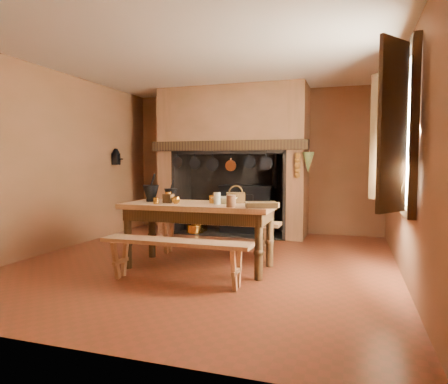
# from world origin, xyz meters

# --- Properties ---
(floor) EXTENTS (5.50, 5.50, 0.00)m
(floor) POSITION_xyz_m (0.00, 0.00, 0.00)
(floor) COLOR maroon
(floor) RESTS_ON ground
(ceiling) EXTENTS (5.50, 5.50, 0.00)m
(ceiling) POSITION_xyz_m (0.00, 0.00, 2.80)
(ceiling) COLOR silver
(ceiling) RESTS_ON back_wall
(back_wall) EXTENTS (5.00, 0.02, 2.80)m
(back_wall) POSITION_xyz_m (0.00, 2.75, 1.40)
(back_wall) COLOR #92583A
(back_wall) RESTS_ON floor
(wall_left) EXTENTS (0.02, 5.50, 2.80)m
(wall_left) POSITION_xyz_m (-2.50, 0.00, 1.40)
(wall_left) COLOR #92583A
(wall_left) RESTS_ON floor
(wall_right) EXTENTS (0.02, 5.50, 2.80)m
(wall_right) POSITION_xyz_m (2.50, 0.00, 1.40)
(wall_right) COLOR #92583A
(wall_right) RESTS_ON floor
(wall_front) EXTENTS (5.00, 0.02, 2.80)m
(wall_front) POSITION_xyz_m (0.00, -2.75, 1.40)
(wall_front) COLOR #92583A
(wall_front) RESTS_ON floor
(chimney_breast) EXTENTS (2.95, 0.96, 2.80)m
(chimney_breast) POSITION_xyz_m (-0.30, 2.31, 1.81)
(chimney_breast) COLOR #92583A
(chimney_breast) RESTS_ON floor
(iron_range) EXTENTS (1.12, 0.55, 1.60)m
(iron_range) POSITION_xyz_m (-0.04, 2.45, 0.48)
(iron_range) COLOR black
(iron_range) RESTS_ON floor
(hearth_pans) EXTENTS (0.51, 0.62, 0.20)m
(hearth_pans) POSITION_xyz_m (-1.05, 2.22, 0.09)
(hearth_pans) COLOR gold
(hearth_pans) RESTS_ON floor
(hanging_pans) EXTENTS (1.92, 0.29, 0.27)m
(hanging_pans) POSITION_xyz_m (-0.34, 1.81, 1.36)
(hanging_pans) COLOR black
(hanging_pans) RESTS_ON chimney_breast
(onion_string) EXTENTS (0.12, 0.10, 0.46)m
(onion_string) POSITION_xyz_m (1.00, 1.79, 1.33)
(onion_string) COLOR #AE6220
(onion_string) RESTS_ON chimney_breast
(herb_bunch) EXTENTS (0.20, 0.20, 0.35)m
(herb_bunch) POSITION_xyz_m (1.18, 1.79, 1.38)
(herb_bunch) COLOR #4F592A
(herb_bunch) RESTS_ON chimney_breast
(window) EXTENTS (0.39, 1.75, 1.76)m
(window) POSITION_xyz_m (2.35, -0.40, 1.70)
(window) COLOR white
(window) RESTS_ON wall_right
(wall_coffee_mill) EXTENTS (0.23, 0.16, 0.31)m
(wall_coffee_mill) POSITION_xyz_m (-2.42, 1.55, 1.52)
(wall_coffee_mill) COLOR black
(wall_coffee_mill) RESTS_ON wall_left
(work_table) EXTENTS (1.95, 0.87, 0.85)m
(work_table) POSITION_xyz_m (0.01, -0.30, 0.71)
(work_table) COLOR tan
(work_table) RESTS_ON floor
(bench_front) EXTENTS (1.77, 0.31, 0.50)m
(bench_front) POSITION_xyz_m (0.01, -1.03, 0.37)
(bench_front) COLOR tan
(bench_front) RESTS_ON floor
(bench_back) EXTENTS (1.89, 0.33, 0.53)m
(bench_back) POSITION_xyz_m (0.01, 0.37, 0.40)
(bench_back) COLOR tan
(bench_back) RESTS_ON floor
(mortar_large) EXTENTS (0.22, 0.22, 0.38)m
(mortar_large) POSITION_xyz_m (-0.70, -0.27, 0.97)
(mortar_large) COLOR black
(mortar_large) RESTS_ON work_table
(mortar_small) EXTENTS (0.18, 0.18, 0.31)m
(mortar_small) POSITION_xyz_m (-0.42, -0.24, 0.95)
(mortar_small) COLOR black
(mortar_small) RESTS_ON work_table
(coffee_grinder) EXTENTS (0.16, 0.13, 0.18)m
(coffee_grinder) POSITION_xyz_m (-0.39, -0.36, 0.91)
(coffee_grinder) COLOR #382412
(coffee_grinder) RESTS_ON work_table
(brass_mug_a) EXTENTS (0.08, 0.08, 0.08)m
(brass_mug_a) POSITION_xyz_m (-0.47, -0.55, 0.89)
(brass_mug_a) COLOR gold
(brass_mug_a) RESTS_ON work_table
(brass_mug_b) EXTENTS (0.11, 0.11, 0.10)m
(brass_mug_b) POSITION_xyz_m (0.18, -0.24, 0.90)
(brass_mug_b) COLOR gold
(brass_mug_b) RESTS_ON work_table
(mixing_bowl) EXTENTS (0.40, 0.40, 0.08)m
(mixing_bowl) POSITION_xyz_m (0.33, -0.18, 0.89)
(mixing_bowl) COLOR beige
(mixing_bowl) RESTS_ON work_table
(stoneware_crock) EXTENTS (0.14, 0.14, 0.14)m
(stoneware_crock) POSITION_xyz_m (0.55, -0.63, 0.92)
(stoneware_crock) COLOR brown
(stoneware_crock) RESTS_ON work_table
(glass_jar) EXTENTS (0.10, 0.10, 0.15)m
(glass_jar) POSITION_xyz_m (0.28, -0.36, 0.92)
(glass_jar) COLOR beige
(glass_jar) RESTS_ON work_table
(wicker_basket) EXTENTS (0.28, 0.24, 0.23)m
(wicker_basket) POSITION_xyz_m (0.45, -0.09, 0.92)
(wicker_basket) COLOR #483115
(wicker_basket) RESTS_ON work_table
(wooden_tray) EXTENTS (0.42, 0.36, 0.06)m
(wooden_tray) POSITION_xyz_m (0.89, -0.54, 0.88)
(wooden_tray) COLOR #382412
(wooden_tray) RESTS_ON work_table
(brass_cup) EXTENTS (0.13, 0.13, 0.09)m
(brass_cup) POSITION_xyz_m (-0.25, -0.44, 0.89)
(brass_cup) COLOR gold
(brass_cup) RESTS_ON work_table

